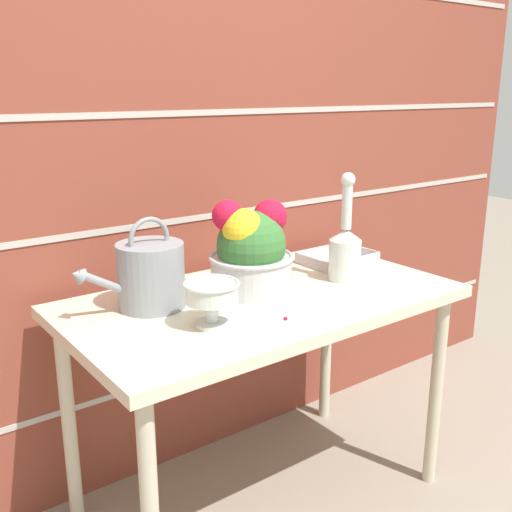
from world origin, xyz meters
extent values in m
plane|color=gray|center=(0.00, 0.00, 0.00)|extent=(12.00, 12.00, 0.00)
cube|color=brown|center=(0.00, 0.43, 1.10)|extent=(3.60, 0.08, 2.20)
cube|color=#B7B2A8|center=(0.00, 0.38, 0.34)|extent=(3.53, 0.00, 0.02)
cube|color=#B7B2A8|center=(0.00, 0.38, 0.92)|extent=(3.53, 0.00, 0.02)
cube|color=#B7B2A8|center=(0.00, 0.38, 1.28)|extent=(3.53, 0.00, 0.02)
cube|color=beige|center=(0.00, 0.00, 0.72)|extent=(1.21, 0.67, 0.04)
cylinder|color=beige|center=(0.55, -0.27, 0.35)|extent=(0.04, 0.04, 0.70)
cylinder|color=beige|center=(-0.55, 0.27, 0.35)|extent=(0.04, 0.04, 0.70)
cylinder|color=beige|center=(0.55, 0.27, 0.35)|extent=(0.04, 0.04, 0.70)
cylinder|color=gray|center=(-0.32, 0.12, 0.84)|extent=(0.20, 0.20, 0.19)
cylinder|color=gray|center=(-0.47, 0.12, 0.85)|extent=(0.14, 0.02, 0.09)
cone|color=gray|center=(-0.54, 0.12, 0.88)|extent=(0.05, 0.05, 0.06)
torus|color=gray|center=(-0.32, 0.12, 0.95)|extent=(0.13, 0.01, 0.13)
cylinder|color=silver|center=(-0.26, -0.11, 0.75)|extent=(0.10, 0.10, 0.01)
cylinder|color=silver|center=(-0.26, -0.11, 0.78)|extent=(0.03, 0.03, 0.06)
sphere|color=silver|center=(-0.26, -0.11, 0.78)|extent=(0.04, 0.04, 0.04)
cylinder|color=silver|center=(-0.26, -0.11, 0.84)|extent=(0.14, 0.14, 0.05)
torus|color=silver|center=(-0.26, -0.11, 0.86)|extent=(0.15, 0.15, 0.01)
cylinder|color=#BCBCC1|center=(0.00, 0.06, 0.80)|extent=(0.26, 0.26, 0.11)
torus|color=#BCBCC1|center=(0.00, 0.06, 0.85)|extent=(0.27, 0.27, 0.01)
sphere|color=#387033|center=(0.00, 0.06, 0.89)|extent=(0.22, 0.22, 0.22)
sphere|color=yellow|center=(-0.04, 0.05, 0.95)|extent=(0.13, 0.13, 0.13)
sphere|color=red|center=(-0.07, 0.09, 0.99)|extent=(0.10, 0.10, 0.10)
sphere|color=red|center=(0.07, 0.05, 0.97)|extent=(0.11, 0.11, 0.11)
cylinder|color=silver|center=(0.32, -0.04, 0.81)|extent=(0.11, 0.11, 0.14)
cone|color=silver|center=(0.32, -0.04, 0.90)|extent=(0.11, 0.11, 0.04)
cylinder|color=silver|center=(0.32, -0.04, 0.99)|extent=(0.03, 0.03, 0.15)
sphere|color=silver|center=(0.32, -0.04, 1.08)|extent=(0.05, 0.05, 0.05)
cube|color=#B7B7BC|center=(0.44, 0.12, 0.74)|extent=(0.25, 0.18, 0.01)
cube|color=#B7B7BC|center=(0.44, 0.03, 0.76)|extent=(0.25, 0.01, 0.04)
cube|color=#B7B7BC|center=(0.44, 0.22, 0.76)|extent=(0.25, 0.01, 0.04)
cube|color=#B7B7BC|center=(0.32, 0.12, 0.76)|extent=(0.01, 0.18, 0.04)
cube|color=#B7B7BC|center=(0.57, 0.12, 0.76)|extent=(0.01, 0.18, 0.04)
sphere|color=red|center=(-0.07, -0.20, 0.74)|extent=(0.01, 0.01, 0.01)
camera|label=1|loc=(-1.06, -1.39, 1.36)|focal=42.00mm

